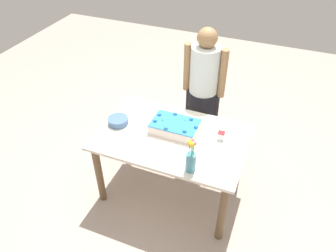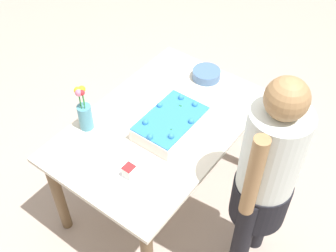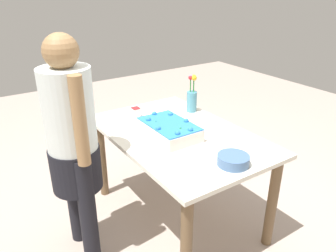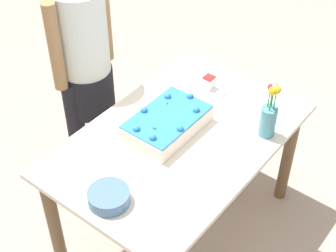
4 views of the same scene
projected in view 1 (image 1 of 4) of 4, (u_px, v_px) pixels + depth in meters
ground_plane at (171, 189)px, 3.44m from camera, size 8.00×8.00×0.00m
dining_table at (172, 145)px, 3.06m from camera, size 1.36×0.88×0.74m
sheet_cake at (175, 127)px, 3.01m from camera, size 0.44×0.28×0.12m
serving_plate_with_slice at (221, 138)px, 2.93m from camera, size 0.22×0.22×0.08m
cake_knife at (134, 107)px, 3.33m from camera, size 0.16×0.15×0.00m
flower_vase at (191, 159)px, 2.58m from camera, size 0.08×0.08×0.31m
fruit_bowl at (118, 121)px, 3.11m from camera, size 0.19×0.19×0.06m
person_standing at (204, 86)px, 3.43m from camera, size 0.45×0.31×1.49m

